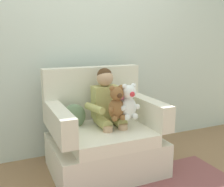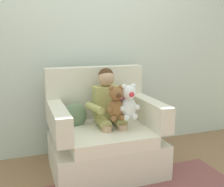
{
  "view_description": "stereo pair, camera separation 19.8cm",
  "coord_description": "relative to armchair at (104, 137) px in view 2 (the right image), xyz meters",
  "views": [
    {
      "loc": [
        -0.95,
        -2.32,
        1.35
      ],
      "look_at": [
        0.06,
        -0.05,
        0.82
      ],
      "focal_mm": 42.0,
      "sensor_mm": 36.0,
      "label": 1
    },
    {
      "loc": [
        -0.77,
        -2.39,
        1.35
      ],
      "look_at": [
        0.06,
        -0.05,
        0.82
      ],
      "focal_mm": 42.0,
      "sensor_mm": 36.0,
      "label": 2
    }
  ],
  "objects": [
    {
      "name": "ground_plane",
      "position": [
        0.0,
        -0.04,
        -0.34
      ],
      "size": [
        8.0,
        8.0,
        0.0
      ],
      "primitive_type": "plane",
      "color": "#936D4C"
    },
    {
      "name": "back_wall",
      "position": [
        0.0,
        0.6,
        0.96
      ],
      "size": [
        6.0,
        0.1,
        2.6
      ],
      "primitive_type": "cube",
      "color": "silver",
      "rests_on": "ground"
    },
    {
      "name": "armchair",
      "position": [
        0.0,
        0.0,
        0.0
      ],
      "size": [
        1.07,
        0.85,
        1.04
      ],
      "color": "silver",
      "rests_on": "ground"
    },
    {
      "name": "seated_child",
      "position": [
        0.06,
        0.02,
        0.34
      ],
      "size": [
        0.45,
        0.39,
        0.82
      ],
      "rotation": [
        0.0,
        0.0,
        -0.03
      ],
      "color": "tan",
      "rests_on": "armchair"
    },
    {
      "name": "plush_white",
      "position": [
        0.19,
        -0.18,
        0.4
      ],
      "size": [
        0.21,
        0.17,
        0.35
      ],
      "rotation": [
        0.0,
        0.0,
        0.19
      ],
      "color": "white",
      "rests_on": "armchair"
    },
    {
      "name": "plush_pink",
      "position": [
        0.13,
        -0.11,
        0.37
      ],
      "size": [
        0.17,
        0.14,
        0.28
      ],
      "rotation": [
        0.0,
        0.0,
        -0.38
      ],
      "color": "#EAA8BC",
      "rests_on": "armchair"
    },
    {
      "name": "plush_brown",
      "position": [
        0.07,
        -0.17,
        0.39
      ],
      "size": [
        0.2,
        0.16,
        0.34
      ],
      "rotation": [
        0.0,
        0.0,
        -0.01
      ],
      "color": "brown",
      "rests_on": "armchair"
    },
    {
      "name": "throw_pillow",
      "position": [
        -0.28,
        0.11,
        0.23
      ],
      "size": [
        0.27,
        0.15,
        0.26
      ],
      "primitive_type": "ellipsoid",
      "rotation": [
        0.0,
        0.0,
        0.11
      ],
      "color": "slate",
      "rests_on": "armchair"
    }
  ]
}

